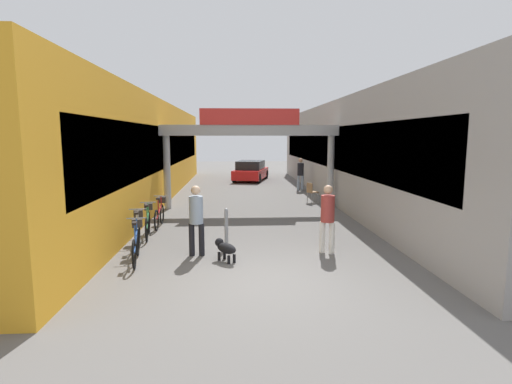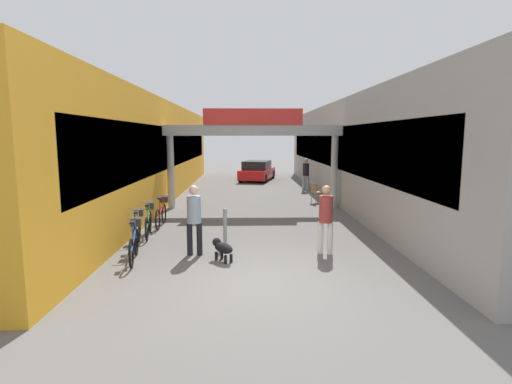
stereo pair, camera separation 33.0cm
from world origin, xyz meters
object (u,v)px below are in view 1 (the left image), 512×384
(pedestrian_companion, at_px, (328,214))
(bicycle_silver_second, at_px, (138,231))
(bicycle_red_farthest, at_px, (160,213))
(dog_on_leash, at_px, (225,248))
(bicycle_blue_nearest, at_px, (136,243))
(cafe_chair_wood_nearer, at_px, (311,191))
(pedestrian_with_dog, at_px, (196,216))
(bicycle_green_third, at_px, (148,222))
(bollard_post_metal, at_px, (226,228))
(pedestrian_carrying_crate, at_px, (301,172))
(parked_car_red, at_px, (251,171))

(pedestrian_companion, relative_size, bicycle_silver_second, 1.03)
(bicycle_red_farthest, bearing_deg, dog_on_leash, -59.87)
(bicycle_blue_nearest, distance_m, cafe_chair_wood_nearer, 9.92)
(pedestrian_with_dog, xyz_separation_m, bicycle_green_third, (-1.61, 2.03, -0.56))
(pedestrian_companion, xyz_separation_m, bollard_post_metal, (-2.53, 0.65, -0.45))
(pedestrian_carrying_crate, height_order, bicycle_green_third, pedestrian_carrying_crate)
(pedestrian_carrying_crate, height_order, parked_car_red, pedestrian_carrying_crate)
(bicycle_green_third, bearing_deg, pedestrian_companion, -22.33)
(cafe_chair_wood_nearer, distance_m, parked_car_red, 9.49)
(pedestrian_carrying_crate, distance_m, parked_car_red, 5.73)
(pedestrian_carrying_crate, height_order, bicycle_red_farthest, pedestrian_carrying_crate)
(bicycle_blue_nearest, relative_size, bicycle_red_farthest, 0.99)
(bicycle_red_farthest, xyz_separation_m, bollard_post_metal, (2.22, -2.64, 0.10))
(bicycle_green_third, distance_m, parked_car_red, 15.37)
(bicycle_red_farthest, height_order, cafe_chair_wood_nearer, bicycle_red_farthest)
(pedestrian_carrying_crate, bearing_deg, bicycle_blue_nearest, -115.97)
(pedestrian_companion, height_order, bollard_post_metal, pedestrian_companion)
(bicycle_red_farthest, xyz_separation_m, parked_car_red, (3.55, 13.63, 0.21))
(pedestrian_companion, bearing_deg, dog_on_leash, -168.68)
(dog_on_leash, bearing_deg, parked_car_red, 85.58)
(parked_car_red, bearing_deg, bicycle_silver_second, -102.96)
(pedestrian_companion, relative_size, dog_on_leash, 2.53)
(cafe_chair_wood_nearer, bearing_deg, pedestrian_with_dog, -119.29)
(pedestrian_carrying_crate, distance_m, dog_on_leash, 12.89)
(pedestrian_with_dog, relative_size, cafe_chair_wood_nearer, 1.95)
(cafe_chair_wood_nearer, bearing_deg, bicycle_red_farthest, -142.89)
(pedestrian_with_dog, height_order, bollard_post_metal, pedestrian_with_dog)
(pedestrian_carrying_crate, xyz_separation_m, bollard_post_metal, (-3.82, -11.13, -0.48))
(pedestrian_with_dog, xyz_separation_m, pedestrian_carrying_crate, (4.54, 11.82, 0.01))
(bicycle_silver_second, distance_m, bicycle_green_third, 1.13)
(pedestrian_carrying_crate, height_order, bollard_post_metal, pedestrian_carrying_crate)
(pedestrian_with_dog, bearing_deg, cafe_chair_wood_nearer, 60.71)
(pedestrian_companion, height_order, bicycle_silver_second, pedestrian_companion)
(pedestrian_carrying_crate, relative_size, bicycle_green_third, 1.05)
(pedestrian_with_dog, distance_m, pedestrian_carrying_crate, 12.66)
(dog_on_leash, bearing_deg, bicycle_green_third, 132.76)
(dog_on_leash, relative_size, bicycle_red_farthest, 0.40)
(bollard_post_metal, bearing_deg, bicycle_blue_nearest, -153.96)
(bicycle_silver_second, xyz_separation_m, cafe_chair_wood_nearer, (5.99, 6.85, 0.10))
(pedestrian_carrying_crate, height_order, dog_on_leash, pedestrian_carrying_crate)
(pedestrian_companion, xyz_separation_m, bicycle_silver_second, (-4.89, 0.87, -0.55))
(pedestrian_companion, height_order, parked_car_red, pedestrian_companion)
(bicycle_silver_second, relative_size, bicycle_green_third, 1.00)
(dog_on_leash, bearing_deg, cafe_chair_wood_nearer, 66.11)
(pedestrian_carrying_crate, bearing_deg, parked_car_red, 115.77)
(pedestrian_carrying_crate, distance_m, bicycle_silver_second, 12.55)
(bicycle_green_third, xyz_separation_m, cafe_chair_wood_nearer, (5.96, 5.72, 0.10))
(pedestrian_with_dog, bearing_deg, pedestrian_carrying_crate, 69.00)
(pedestrian_with_dog, height_order, bicycle_red_farthest, pedestrian_with_dog)
(dog_on_leash, bearing_deg, pedestrian_companion, 11.32)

